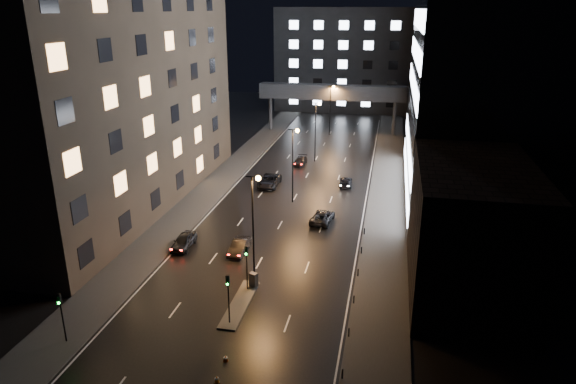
{
  "coord_description": "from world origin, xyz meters",
  "views": [
    {
      "loc": [
        12.34,
        -35.8,
        24.8
      ],
      "look_at": [
        0.81,
        20.91,
        4.0
      ],
      "focal_mm": 32.0,
      "sensor_mm": 36.0,
      "label": 1
    }
  ],
  "objects_px": {
    "car_toward_b": "(346,182)",
    "car_away_d": "(300,161)",
    "utility_cabinet": "(253,279)",
    "car_toward_a": "(323,217)",
    "car_away_a": "(184,241)",
    "car_away_c": "(269,181)",
    "car_away_b": "(240,247)"
  },
  "relations": [
    {
      "from": "car_away_b",
      "to": "car_away_c",
      "type": "relative_size",
      "value": 0.76
    },
    {
      "from": "car_toward_a",
      "to": "car_away_d",
      "type": "bearing_deg",
      "value": -66.62
    },
    {
      "from": "car_away_b",
      "to": "car_away_d",
      "type": "height_order",
      "value": "car_away_b"
    },
    {
      "from": "car_away_c",
      "to": "car_toward_b",
      "type": "distance_m",
      "value": 11.31
    },
    {
      "from": "car_away_a",
      "to": "car_away_b",
      "type": "bearing_deg",
      "value": -0.76
    },
    {
      "from": "car_toward_b",
      "to": "utility_cabinet",
      "type": "height_order",
      "value": "utility_cabinet"
    },
    {
      "from": "car_away_d",
      "to": "car_toward_b",
      "type": "distance_m",
      "value": 12.62
    },
    {
      "from": "car_away_a",
      "to": "car_away_c",
      "type": "distance_m",
      "value": 22.36
    },
    {
      "from": "car_away_d",
      "to": "car_toward_a",
      "type": "distance_m",
      "value": 24.57
    },
    {
      "from": "utility_cabinet",
      "to": "car_away_c",
      "type": "bearing_deg",
      "value": 121.33
    },
    {
      "from": "car_toward_a",
      "to": "car_toward_b",
      "type": "height_order",
      "value": "car_toward_a"
    },
    {
      "from": "car_away_d",
      "to": "utility_cabinet",
      "type": "relative_size",
      "value": 3.33
    },
    {
      "from": "car_away_c",
      "to": "car_toward_a",
      "type": "xyz_separation_m",
      "value": [
        9.54,
        -11.82,
        -0.11
      ]
    },
    {
      "from": "car_away_b",
      "to": "utility_cabinet",
      "type": "relative_size",
      "value": 3.33
    },
    {
      "from": "car_away_b",
      "to": "car_away_c",
      "type": "xyz_separation_m",
      "value": [
        -1.97,
        21.91,
        0.08
      ]
    },
    {
      "from": "car_away_c",
      "to": "car_away_d",
      "type": "xyz_separation_m",
      "value": [
        2.56,
        11.74,
        -0.17
      ]
    },
    {
      "from": "car_away_d",
      "to": "car_toward_a",
      "type": "relative_size",
      "value": 0.88
    },
    {
      "from": "car_away_a",
      "to": "car_toward_b",
      "type": "bearing_deg",
      "value": 56.76
    },
    {
      "from": "car_away_a",
      "to": "car_toward_b",
      "type": "relative_size",
      "value": 1.01
    },
    {
      "from": "car_away_a",
      "to": "car_away_b",
      "type": "xyz_separation_m",
      "value": [
        6.35,
        0.01,
        -0.04
      ]
    },
    {
      "from": "car_away_b",
      "to": "utility_cabinet",
      "type": "distance_m",
      "value": 7.47
    },
    {
      "from": "car_away_a",
      "to": "car_toward_b",
      "type": "height_order",
      "value": "car_away_a"
    },
    {
      "from": "car_away_b",
      "to": "car_away_d",
      "type": "distance_m",
      "value": 33.66
    },
    {
      "from": "car_away_d",
      "to": "car_toward_a",
      "type": "xyz_separation_m",
      "value": [
        6.99,
        -23.56,
        0.06
      ]
    },
    {
      "from": "car_away_d",
      "to": "car_toward_b",
      "type": "xyz_separation_m",
      "value": [
        8.49,
        -9.33,
        0.01
      ]
    },
    {
      "from": "car_toward_b",
      "to": "car_away_a",
      "type": "bearing_deg",
      "value": 54.43
    },
    {
      "from": "car_away_a",
      "to": "car_toward_b",
      "type": "distance_m",
      "value": 28.81
    },
    {
      "from": "car_away_b",
      "to": "car_away_d",
      "type": "relative_size",
      "value": 1.0
    },
    {
      "from": "car_toward_a",
      "to": "car_toward_b",
      "type": "distance_m",
      "value": 14.3
    },
    {
      "from": "car_toward_b",
      "to": "car_away_d",
      "type": "bearing_deg",
      "value": -50.92
    },
    {
      "from": "car_toward_a",
      "to": "utility_cabinet",
      "type": "bearing_deg",
      "value": 82.74
    },
    {
      "from": "car_away_a",
      "to": "car_toward_a",
      "type": "bearing_deg",
      "value": 35.11
    }
  ]
}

